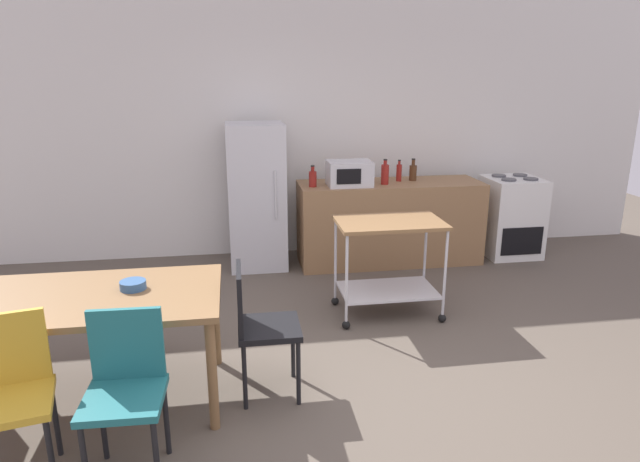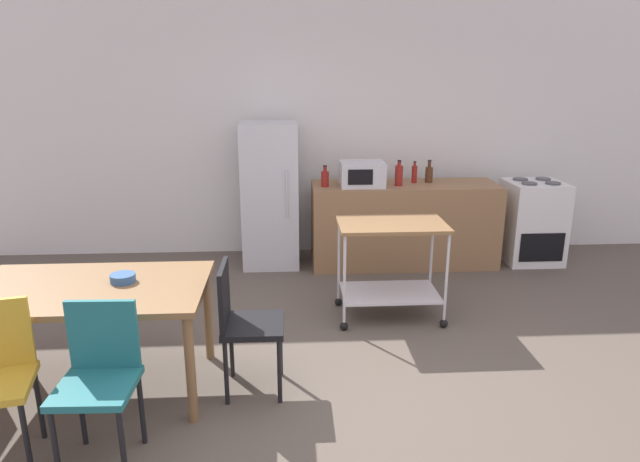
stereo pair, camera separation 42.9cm
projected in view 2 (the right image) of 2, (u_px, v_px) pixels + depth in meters
name	position (u px, v px, depth m)	size (l,w,h in m)	color
ground_plane	(346.00, 398.00, 3.67)	(12.00, 12.00, 0.00)	brown
back_wall	(318.00, 127.00, 6.32)	(8.40, 0.12, 2.90)	silver
kitchen_counter	(403.00, 224.00, 6.08)	(2.00, 0.64, 0.90)	olive
dining_table	(89.00, 298.00, 3.58)	(1.50, 0.90, 0.75)	brown
chair_black	(243.00, 319.00, 3.62)	(0.40, 0.40, 0.89)	black
chair_teal	(99.00, 373.00, 2.98)	(0.41, 0.41, 0.89)	#1E666B
stove_oven	(532.00, 222.00, 6.18)	(0.60, 0.61, 0.92)	white
refrigerator	(270.00, 195.00, 6.00)	(0.60, 0.63, 1.55)	silver
kitchen_cart	(391.00, 254.00, 4.72)	(0.91, 0.57, 0.85)	brown
bottle_sesame_oil	(325.00, 178.00, 5.79)	(0.08, 0.08, 0.22)	maroon
microwave	(362.00, 174.00, 5.80)	(0.46, 0.35, 0.26)	silver
bottle_olive_oil	(399.00, 175.00, 5.84)	(0.08, 0.08, 0.27)	maroon
bottle_soda	(414.00, 174.00, 6.00)	(0.06, 0.06, 0.23)	maroon
bottle_sparkling_water	(429.00, 174.00, 6.02)	(0.08, 0.08, 0.24)	#4C2D19
fruit_bowl	(123.00, 278.00, 3.62)	(0.16, 0.16, 0.05)	#33598C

